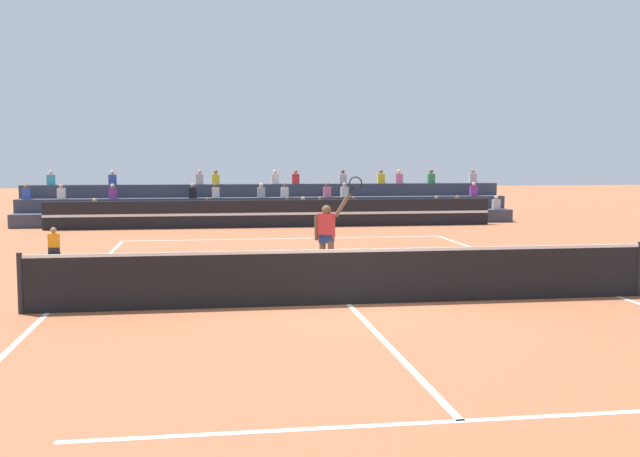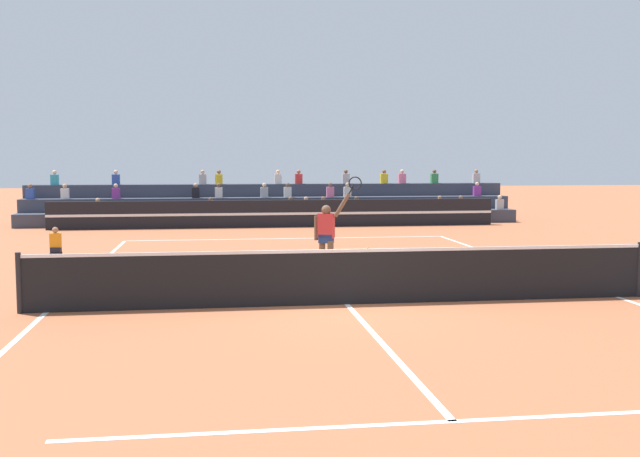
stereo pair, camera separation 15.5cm
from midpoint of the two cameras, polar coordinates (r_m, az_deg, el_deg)
The scene contains 8 objects.
ground_plane at distance 14.30m, azimuth 2.38°, elevation -5.80°, with size 120.00×120.00×0.00m, color #AD603D.
court_lines at distance 14.30m, azimuth 2.38°, elevation -5.79°, with size 11.10×23.90×0.01m.
tennis_net at distance 14.20m, azimuth 2.39°, elevation -3.65°, with size 12.00×0.10×1.10m.
sponsor_banner_wall at distance 30.31m, azimuth -3.15°, elevation 1.14°, with size 18.00×0.26×1.10m.
bleacher_stand at distance 32.82m, azimuth -3.51°, elevation 1.64°, with size 20.99×2.85×2.28m.
ball_kid_courtside at distance 22.39m, azimuth -19.31°, elevation -1.20°, with size 0.30×0.36×0.84m.
tennis_player at distance 17.09m, azimuth 0.82°, elevation -0.63°, with size 1.08×0.62×2.42m.
tennis_ball at distance 23.00m, azimuth 3.84°, elevation -1.49°, with size 0.07×0.07×0.07m, color #C6DB33.
Camera 2 is at (-2.45, -13.81, 2.76)m, focal length 42.00 mm.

